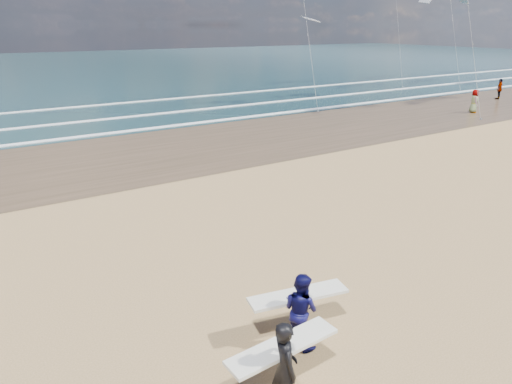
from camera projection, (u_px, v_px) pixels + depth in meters
wet_sand_strip at (354, 120)px, 32.63m from camera, size 220.00×12.00×0.01m
ocean at (125, 66)px, 75.51m from camera, size 220.00×100.00×0.02m
foam_breakers at (275, 101)px, 40.64m from camera, size 220.00×11.70×0.05m
surfer_near at (285, 365)px, 7.81m from camera, size 2.22×1.04×1.79m
surfer_far at (300, 308)px, 9.49m from camera, size 2.26×1.29×1.67m
beachgoer_0 at (474, 101)px, 35.03m from camera, size 0.98×1.02×1.77m
beachgoer_1 at (499, 89)px, 41.35m from camera, size 1.17×0.80×1.84m
kite_0 at (469, 13)px, 32.70m from camera, size 6.99×4.87×12.16m
kite_1 at (307, 27)px, 35.85m from camera, size 6.21×4.78×10.96m
kite_2 at (452, 17)px, 46.33m from camera, size 6.81×4.85×12.22m
kite_5 at (397, 11)px, 48.93m from camera, size 5.72×4.73×14.32m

